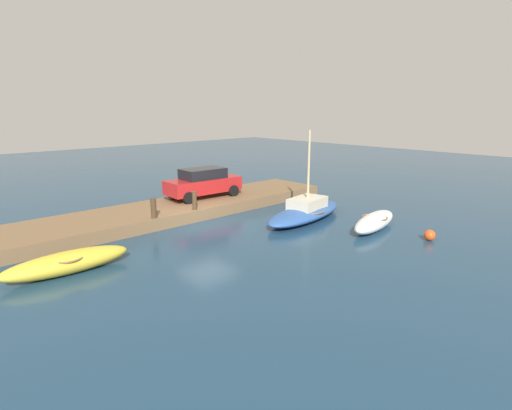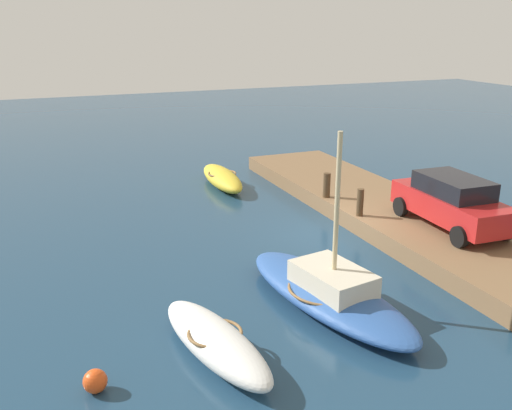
% 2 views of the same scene
% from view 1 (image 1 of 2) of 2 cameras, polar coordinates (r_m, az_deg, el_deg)
% --- Properties ---
extents(ground_plane, '(84.00, 84.00, 0.00)m').
position_cam_1_polar(ground_plane, '(20.32, -6.77, -2.80)').
color(ground_plane, navy).
extents(dock_platform, '(19.11, 3.87, 0.59)m').
position_cam_1_polar(dock_platform, '(22.42, -10.93, -0.62)').
color(dock_platform, brown).
rests_on(dock_platform, ground_plane).
extents(rowboat_white, '(4.19, 1.89, 0.75)m').
position_cam_1_polar(rowboat_white, '(20.23, 16.10, -2.20)').
color(rowboat_white, white).
rests_on(rowboat_white, ground_plane).
extents(sailboat_blue, '(6.30, 2.94, 4.54)m').
position_cam_1_polar(sailboat_blue, '(21.25, 6.89, -0.86)').
color(sailboat_blue, '#2D569E').
rests_on(sailboat_blue, ground_plane).
extents(rowboat_yellow, '(4.35, 1.33, 0.76)m').
position_cam_1_polar(rowboat_yellow, '(15.87, -24.69, -7.25)').
color(rowboat_yellow, gold).
rests_on(rowboat_yellow, ground_plane).
extents(mooring_post_west, '(0.23, 0.23, 0.95)m').
position_cam_1_polar(mooring_post_west, '(20.87, -8.52, 0.61)').
color(mooring_post_west, '#47331E').
rests_on(mooring_post_west, dock_platform).
extents(mooring_post_mid_west, '(0.26, 0.26, 0.93)m').
position_cam_1_polar(mooring_post_mid_west, '(19.70, -14.01, -0.45)').
color(mooring_post_mid_west, '#47331E').
rests_on(mooring_post_mid_west, dock_platform).
extents(parked_car, '(4.38, 2.05, 1.67)m').
position_cam_1_polar(parked_car, '(23.62, -7.32, 3.12)').
color(parked_car, '#B21E1E').
rests_on(parked_car, dock_platform).
extents(marker_buoy, '(0.48, 0.48, 0.48)m').
position_cam_1_polar(marker_buoy, '(19.39, 22.93, -3.87)').
color(marker_buoy, '#E54C19').
rests_on(marker_buoy, ground_plane).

